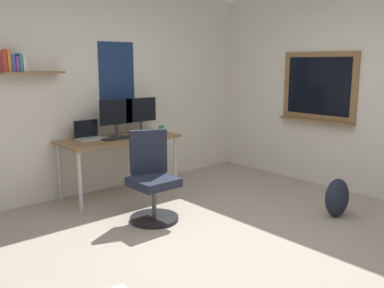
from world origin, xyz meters
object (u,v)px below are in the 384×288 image
(monitor_primary, at_px, (116,115))
(coffee_mug, at_px, (162,129))
(desk, at_px, (119,143))
(laptop, at_px, (89,135))
(keyboard, at_px, (117,138))
(office_chair, at_px, (152,182))
(backpack, at_px, (337,198))
(computer_mouse, at_px, (137,135))
(monitor_secondary, at_px, (141,113))

(monitor_primary, xyz_separation_m, coffee_mug, (0.60, -0.14, -0.22))
(monitor_primary, bearing_deg, desk, -109.08)
(laptop, distance_m, keyboard, 0.35)
(desk, xyz_separation_m, keyboard, (-0.07, -0.08, 0.08))
(coffee_mug, bearing_deg, office_chair, -131.88)
(office_chair, xyz_separation_m, coffee_mug, (0.81, 0.90, 0.38))
(desk, xyz_separation_m, monitor_primary, (0.04, 0.11, 0.34))
(office_chair, xyz_separation_m, monitor_primary, (0.21, 1.04, 0.60))
(desk, relative_size, office_chair, 1.55)
(backpack, bearing_deg, laptop, 126.10)
(monitor_primary, distance_m, backpack, 2.79)
(monitor_primary, height_order, backpack, monitor_primary)
(desk, height_order, monitor_primary, monitor_primary)
(laptop, bearing_deg, desk, -25.00)
(laptop, relative_size, coffee_mug, 3.37)
(laptop, relative_size, computer_mouse, 2.98)
(desk, height_order, monitor_secondary, monitor_secondary)
(monitor_primary, distance_m, keyboard, 0.34)
(monitor_secondary, distance_m, backpack, 2.63)
(monitor_primary, distance_m, monitor_secondary, 0.37)
(desk, xyz_separation_m, backpack, (1.39, -2.20, -0.46))
(computer_mouse, xyz_separation_m, backpack, (1.18, -2.12, -0.55))
(monitor_secondary, bearing_deg, office_chair, -118.99)
(desk, height_order, keyboard, keyboard)
(office_chair, height_order, coffee_mug, office_chair)
(desk, bearing_deg, computer_mouse, -21.77)
(monitor_primary, bearing_deg, keyboard, -120.36)
(office_chair, bearing_deg, monitor_primary, 78.70)
(laptop, distance_m, monitor_primary, 0.43)
(desk, relative_size, backpack, 3.49)
(office_chair, height_order, backpack, office_chair)
(desk, relative_size, keyboard, 3.99)
(desk, distance_m, office_chair, 0.99)
(laptop, xyz_separation_m, monitor_secondary, (0.74, -0.05, 0.22))
(laptop, height_order, coffee_mug, laptop)
(coffee_mug, distance_m, backpack, 2.37)
(coffee_mug, bearing_deg, keyboard, -175.98)
(desk, height_order, backpack, desk)
(backpack, bearing_deg, desk, 122.20)
(laptop, bearing_deg, keyboard, -42.57)
(laptop, xyz_separation_m, backpack, (1.72, -2.36, -0.58))
(desk, distance_m, laptop, 0.39)
(monitor_secondary, distance_m, keyboard, 0.58)
(computer_mouse, bearing_deg, backpack, -60.88)
(computer_mouse, xyz_separation_m, coffee_mug, (0.43, 0.05, 0.03))
(computer_mouse, relative_size, backpack, 0.25)
(keyboard, distance_m, backpack, 2.63)
(laptop, xyz_separation_m, monitor_primary, (0.37, -0.05, 0.22))
(keyboard, xyz_separation_m, backpack, (1.46, -2.12, -0.54))
(monitor_secondary, distance_m, computer_mouse, 0.37)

